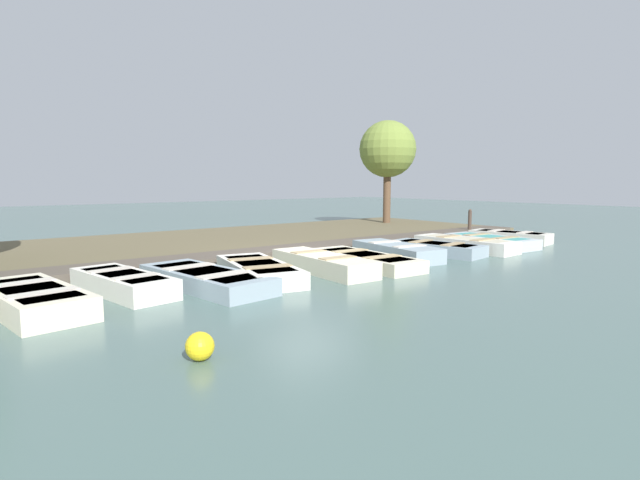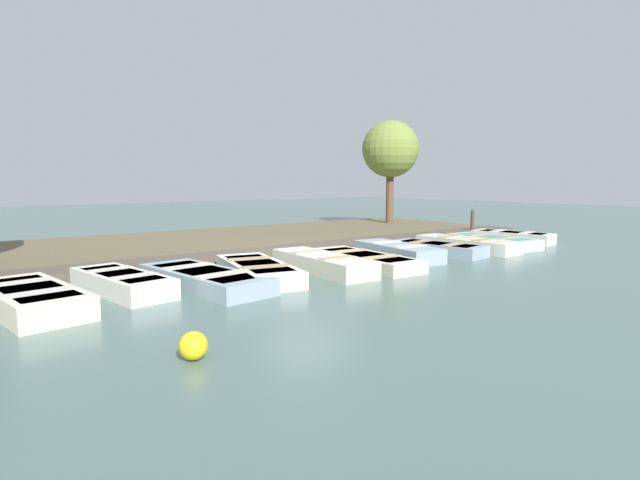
# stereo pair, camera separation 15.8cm
# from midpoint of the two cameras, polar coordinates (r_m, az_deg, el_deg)

# --- Properties ---
(ground_plane) EXTENTS (80.00, 80.00, 0.00)m
(ground_plane) POSITION_cam_midpoint_polar(r_m,az_deg,el_deg) (13.60, -1.89, -2.67)
(ground_plane) COLOR #4C6660
(shore_bank) EXTENTS (8.00, 24.00, 0.20)m
(shore_bank) POSITION_cam_midpoint_polar(r_m,az_deg,el_deg) (17.83, -11.45, -0.23)
(shore_bank) COLOR brown
(shore_bank) RESTS_ON ground_plane
(dock_walkway) EXTENTS (1.28, 23.12, 0.24)m
(dock_walkway) POSITION_cam_midpoint_polar(r_m,az_deg,el_deg) (14.83, -5.40, -1.43)
(dock_walkway) COLOR #51473D
(dock_walkway) RESTS_ON ground_plane
(rowboat_1) EXTENTS (3.11, 1.58, 0.44)m
(rowboat_1) POSITION_cam_midpoint_polar(r_m,az_deg,el_deg) (9.95, -30.41, -5.86)
(rowboat_1) COLOR beige
(rowboat_1) RESTS_ON ground_plane
(rowboat_2) EXTENTS (2.92, 1.40, 0.43)m
(rowboat_2) POSITION_cam_midpoint_polar(r_m,az_deg,el_deg) (10.76, -21.98, -4.55)
(rowboat_2) COLOR silver
(rowboat_2) RESTS_ON ground_plane
(rowboat_3) EXTENTS (3.62, 1.66, 0.38)m
(rowboat_3) POSITION_cam_midpoint_polar(r_m,az_deg,el_deg) (10.80, -13.35, -4.32)
(rowboat_3) COLOR #8C9EA8
(rowboat_3) RESTS_ON ground_plane
(rowboat_4) EXTENTS (3.37, 1.82, 0.40)m
(rowboat_4) POSITION_cam_midpoint_polar(r_m,az_deg,el_deg) (11.51, -7.42, -3.47)
(rowboat_4) COLOR silver
(rowboat_4) RESTS_ON ground_plane
(rowboat_5) EXTENTS (3.32, 1.19, 0.44)m
(rowboat_5) POSITION_cam_midpoint_polar(r_m,az_deg,el_deg) (12.32, -0.06, -2.63)
(rowboat_5) COLOR beige
(rowboat_5) RESTS_ON ground_plane
(rowboat_6) EXTENTS (3.51, 1.35, 0.35)m
(rowboat_6) POSITION_cam_midpoint_polar(r_m,az_deg,el_deg) (13.18, 4.84, -2.25)
(rowboat_6) COLOR beige
(rowboat_6) RESTS_ON ground_plane
(rowboat_7) EXTENTS (3.10, 1.49, 0.44)m
(rowboat_7) POSITION_cam_midpoint_polar(r_m,az_deg,el_deg) (14.53, 8.42, -1.25)
(rowboat_7) COLOR #8C9EA8
(rowboat_7) RESTS_ON ground_plane
(rowboat_8) EXTENTS (3.01, 1.53, 0.37)m
(rowboat_8) POSITION_cam_midpoint_polar(r_m,az_deg,el_deg) (15.63, 12.85, -0.92)
(rowboat_8) COLOR #8C9EA8
(rowboat_8) RESTS_ON ground_plane
(rowboat_9) EXTENTS (3.36, 1.18, 0.42)m
(rowboat_9) POSITION_cam_midpoint_polar(r_m,az_deg,el_deg) (16.76, 15.98, -0.42)
(rowboat_9) COLOR silver
(rowboat_9) RESTS_ON ground_plane
(rowboat_10) EXTENTS (3.21, 1.45, 0.37)m
(rowboat_10) POSITION_cam_midpoint_polar(r_m,az_deg,el_deg) (18.02, 18.68, -0.11)
(rowboat_10) COLOR #B2BCC1
(rowboat_10) RESTS_ON ground_plane
(rowboat_11) EXTENTS (2.89, 1.43, 0.41)m
(rowboat_11) POSITION_cam_midpoint_polar(r_m,az_deg,el_deg) (19.50, 20.66, 0.37)
(rowboat_11) COLOR beige
(rowboat_11) RESTS_ON ground_plane
(mooring_post_far) EXTENTS (0.14, 0.14, 1.08)m
(mooring_post_far) POSITION_cam_midpoint_polar(r_m,az_deg,el_deg) (21.32, 16.54, 1.97)
(mooring_post_far) COLOR #47382D
(mooring_post_far) RESTS_ON ground_plane
(buoy) EXTENTS (0.36, 0.36, 0.36)m
(buoy) POSITION_cam_midpoint_polar(r_m,az_deg,el_deg) (6.56, -14.26, -11.69)
(buoy) COLOR yellow
(buoy) RESTS_ON ground_plane
(park_tree_left) EXTENTS (2.72, 2.72, 5.10)m
(park_tree_left) POSITION_cam_midpoint_polar(r_m,az_deg,el_deg) (24.53, 7.55, 10.17)
(park_tree_left) COLOR brown
(park_tree_left) RESTS_ON ground_plane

